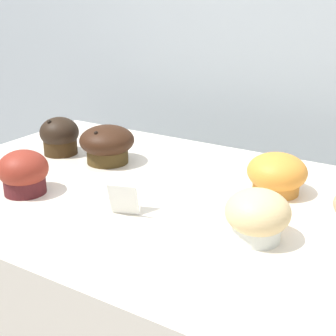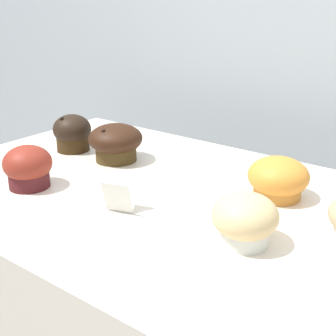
{
  "view_description": "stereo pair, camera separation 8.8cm",
  "coord_description": "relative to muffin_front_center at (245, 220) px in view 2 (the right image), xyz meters",
  "views": [
    {
      "loc": [
        0.43,
        -0.69,
        1.29
      ],
      "look_at": [
        0.0,
        0.02,
        0.98
      ],
      "focal_mm": 50.0,
      "sensor_mm": 36.0,
      "label": 1
    },
    {
      "loc": [
        0.5,
        -0.64,
        1.29
      ],
      "look_at": [
        0.0,
        0.02,
        0.98
      ],
      "focal_mm": 50.0,
      "sensor_mm": 36.0,
      "label": 2
    }
  ],
  "objects": [
    {
      "name": "muffin_front_center",
      "position": [
        0.0,
        0.0,
        0.0
      ],
      "size": [
        0.1,
        0.1,
        0.08
      ],
      "color": "white",
      "rests_on": "display_counter"
    },
    {
      "name": "wall_back",
      "position": [
        -0.22,
        0.68,
        -0.08
      ],
      "size": [
        3.2,
        0.1,
        1.8
      ],
      "primitive_type": "cube",
      "color": "#A8B2B7",
      "rests_on": "ground"
    },
    {
      "name": "price_card",
      "position": [
        -0.22,
        -0.03,
        -0.01
      ],
      "size": [
        0.06,
        0.05,
        0.06
      ],
      "color": "white",
      "rests_on": "display_counter"
    },
    {
      "name": "muffin_front_right",
      "position": [
        -0.41,
        0.16,
        0.0
      ],
      "size": [
        0.12,
        0.12,
        0.08
      ],
      "color": "#433216",
      "rests_on": "display_counter"
    },
    {
      "name": "muffin_back_center",
      "position": [
        -0.54,
        0.15,
        0.0
      ],
      "size": [
        0.09,
        0.09,
        0.09
      ],
      "color": "#342210",
      "rests_on": "display_counter"
    },
    {
      "name": "muffin_back_right",
      "position": [
        -0.44,
        -0.06,
        0.0
      ],
      "size": [
        0.09,
        0.09,
        0.08
      ],
      "color": "#4B191C",
      "rests_on": "display_counter"
    },
    {
      "name": "muffin_front_left",
      "position": [
        -0.03,
        0.19,
        -0.0
      ],
      "size": [
        0.11,
        0.11,
        0.08
      ],
      "color": "#C98032",
      "rests_on": "display_counter"
    }
  ]
}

